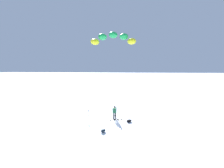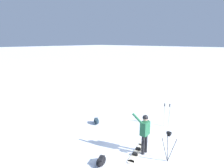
{
  "view_description": "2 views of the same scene",
  "coord_description": "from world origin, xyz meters",
  "px_view_note": "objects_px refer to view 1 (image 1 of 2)",
  "views": [
    {
      "loc": [
        1.8,
        -16.56,
        6.44
      ],
      "look_at": [
        0.44,
        -2.87,
        4.8
      ],
      "focal_mm": 22.97,
      "sensor_mm": 36.0,
      "label": 1
    },
    {
      "loc": [
        7.17,
        4.65,
        4.57
      ],
      "look_at": [
        0.25,
        -1.44,
        2.63
      ],
      "focal_mm": 33.13,
      "sensor_mm": 36.0,
      "label": 2
    }
  ],
  "objects_px": {
    "snowboard": "(116,120)",
    "gear_bag_large": "(103,131)",
    "ski_poles": "(88,114)",
    "gear_bag_small": "(129,121)",
    "camera_tripod": "(115,110)",
    "snowboarder": "(115,111)",
    "traction_kite": "(113,38)"
  },
  "relations": [
    {
      "from": "camera_tripod",
      "to": "gear_bag_small",
      "type": "bearing_deg",
      "value": -44.01
    },
    {
      "from": "snowboard",
      "to": "ski_poles",
      "type": "height_order",
      "value": "ski_poles"
    },
    {
      "from": "gear_bag_large",
      "to": "ski_poles",
      "type": "relative_size",
      "value": 0.49
    },
    {
      "from": "snowboarder",
      "to": "gear_bag_large",
      "type": "bearing_deg",
      "value": -102.81
    },
    {
      "from": "snowboard",
      "to": "gear_bag_large",
      "type": "relative_size",
      "value": 2.8
    },
    {
      "from": "snowboarder",
      "to": "snowboard",
      "type": "distance_m",
      "value": 1.03
    },
    {
      "from": "traction_kite",
      "to": "gear_bag_large",
      "type": "height_order",
      "value": "traction_kite"
    },
    {
      "from": "snowboarder",
      "to": "snowboard",
      "type": "height_order",
      "value": "snowboarder"
    },
    {
      "from": "traction_kite",
      "to": "gear_bag_large",
      "type": "relative_size",
      "value": 5.65
    },
    {
      "from": "traction_kite",
      "to": "ski_poles",
      "type": "distance_m",
      "value": 10.02
    },
    {
      "from": "gear_bag_small",
      "to": "ski_poles",
      "type": "xyz_separation_m",
      "value": [
        -4.91,
        0.16,
        0.68
      ]
    },
    {
      "from": "gear_bag_large",
      "to": "gear_bag_small",
      "type": "height_order",
      "value": "gear_bag_large"
    },
    {
      "from": "gear_bag_small",
      "to": "ski_poles",
      "type": "distance_m",
      "value": 4.96
    },
    {
      "from": "gear_bag_small",
      "to": "snowboarder",
      "type": "bearing_deg",
      "value": 156.72
    },
    {
      "from": "gear_bag_large",
      "to": "snowboard",
      "type": "bearing_deg",
      "value": 73.3
    },
    {
      "from": "snowboard",
      "to": "camera_tripod",
      "type": "relative_size",
      "value": 1.42
    },
    {
      "from": "gear_bag_small",
      "to": "ski_poles",
      "type": "height_order",
      "value": "ski_poles"
    },
    {
      "from": "snowboard",
      "to": "gear_bag_large",
      "type": "height_order",
      "value": "gear_bag_large"
    },
    {
      "from": "traction_kite",
      "to": "ski_poles",
      "type": "height_order",
      "value": "traction_kite"
    },
    {
      "from": "snowboarder",
      "to": "ski_poles",
      "type": "relative_size",
      "value": 1.34
    },
    {
      "from": "snowboarder",
      "to": "traction_kite",
      "type": "height_order",
      "value": "traction_kite"
    },
    {
      "from": "camera_tripod",
      "to": "gear_bag_large",
      "type": "bearing_deg",
      "value": -99.23
    },
    {
      "from": "ski_poles",
      "to": "traction_kite",
      "type": "bearing_deg",
      "value": -56.44
    },
    {
      "from": "ski_poles",
      "to": "snowboarder",
      "type": "bearing_deg",
      "value": 10.77
    },
    {
      "from": "snowboarder",
      "to": "traction_kite",
      "type": "relative_size",
      "value": 0.48
    },
    {
      "from": "snowboarder",
      "to": "gear_bag_large",
      "type": "xyz_separation_m",
      "value": [
        -0.83,
        -3.66,
        -0.84
      ]
    },
    {
      "from": "gear_bag_small",
      "to": "gear_bag_large",
      "type": "bearing_deg",
      "value": -131.84
    },
    {
      "from": "snowboard",
      "to": "gear_bag_small",
      "type": "height_order",
      "value": "gear_bag_small"
    },
    {
      "from": "snowboard",
      "to": "camera_tripod",
      "type": "distance_m",
      "value": 1.54
    },
    {
      "from": "gear_bag_small",
      "to": "ski_poles",
      "type": "bearing_deg",
      "value": 178.11
    },
    {
      "from": "gear_bag_small",
      "to": "camera_tripod",
      "type": "bearing_deg",
      "value": 135.99
    },
    {
      "from": "snowboard",
      "to": "traction_kite",
      "type": "xyz_separation_m",
      "value": [
        0.15,
        -5.62,
        8.58
      ]
    }
  ]
}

